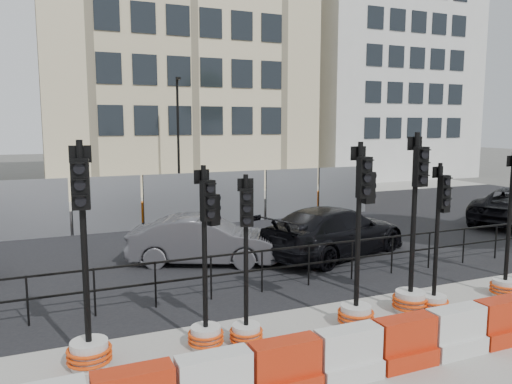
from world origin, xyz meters
name	(u,v)px	position (x,y,z in m)	size (l,w,h in m)	color
ground	(336,303)	(0.00, 0.00, 0.00)	(120.00, 120.00, 0.00)	#51514C
sidewalk_near	(438,365)	(0.00, -3.00, 0.01)	(40.00, 6.00, 0.02)	gray
road	(225,235)	(0.00, 7.00, 0.01)	(40.00, 14.00, 0.03)	black
sidewalk_far	(165,199)	(0.00, 16.00, 0.01)	(40.00, 4.00, 0.02)	gray
building_cream	(171,37)	(2.00, 21.99, 9.00)	(15.00, 10.06, 18.00)	beige
building_white	(375,65)	(17.00, 21.99, 8.00)	(12.00, 9.06, 16.00)	silver
kerb_railing	(309,258)	(0.00, 1.20, 0.69)	(18.00, 0.04, 1.00)	black
heras_fencing	(214,204)	(0.57, 9.86, 0.65)	(14.33, 1.72, 2.00)	#94969C
lamp_post_far	(178,136)	(0.50, 14.98, 3.22)	(0.12, 0.56, 6.00)	black
barrier_row	(431,338)	(0.00, -2.80, 0.37)	(14.65, 0.50, 0.80)	red
traffic_signal_a	(88,323)	(-5.09, -0.89, 0.74)	(0.70, 0.70, 3.57)	beige
traffic_signal_b	(206,306)	(-3.19, -0.95, 0.75)	(0.62, 0.62, 3.13)	beige
traffic_signal_c	(246,311)	(-2.52, -1.11, 0.61)	(0.58, 0.58, 2.97)	beige
traffic_signal_d	(358,284)	(-0.33, -1.23, 0.83)	(0.69, 0.69, 3.48)	beige
traffic_signal_e	(412,277)	(1.09, -1.05, 0.75)	(0.72, 0.72, 3.64)	beige
traffic_signal_f	(436,278)	(1.52, -1.25, 0.73)	(0.60, 0.60, 3.04)	beige
traffic_signal_g	(507,268)	(3.65, -1.13, 0.66)	(0.63, 0.63, 3.20)	beige
car_b	(204,240)	(-1.68, 4.02, 0.66)	(4.21, 2.94, 1.32)	#444448
car_c	(335,231)	(2.05, 3.33, 0.72)	(5.34, 3.54, 1.44)	black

